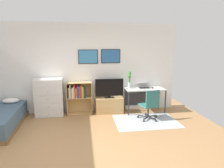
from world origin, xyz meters
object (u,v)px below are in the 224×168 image
laptop (143,86)px  office_chair (150,104)px  television (109,88)px  tv_stand (109,105)px  desk (144,92)px  dresser (49,97)px  bamboo_vase (130,80)px  computer_mouse (152,88)px  bookshelf (78,95)px

laptop → office_chair: bearing=-100.7°
television → office_chair: (1.03, -0.77, -0.31)m
tv_stand → desk: size_ratio=0.70×
dresser → bamboo_vase: bamboo_vase is taller
office_chair → television: bearing=130.9°
tv_stand → television: television is taller
desk → computer_mouse: (0.24, -0.08, 0.15)m
office_chair → laptop: 0.90m
dresser → television: size_ratio=1.29×
bookshelf → office_chair: 2.14m
bookshelf → laptop: (2.02, -0.01, 0.22)m
bamboo_vase → television: bearing=-169.2°
laptop → computer_mouse: (0.26, -0.13, -0.05)m
television → desk: 1.10m
television → tv_stand: bearing=90.0°
television → bamboo_vase: size_ratio=1.67×
computer_mouse → bamboo_vase: size_ratio=0.20×
desk → laptop: size_ratio=2.79×
dresser → laptop: dresser is taller
computer_mouse → dresser: bearing=178.7°
dresser → bamboo_vase: (2.42, 0.12, 0.44)m
desk → office_chair: office_chair is taller
bookshelf → computer_mouse: bookshelf is taller
dresser → tv_stand: size_ratio=1.32×
desk → laptop: laptop is taller
bookshelf → television: bearing=-4.2°
dresser → desk: (2.86, 0.01, 0.05)m
desk → computer_mouse: bearing=-18.0°
bookshelf → computer_mouse: size_ratio=9.23×
desk → laptop: 0.21m
laptop → bamboo_vase: bearing=164.6°
tv_stand → laptop: laptop is taller
television → desk: size_ratio=0.72×
television → bamboo_vase: bamboo_vase is taller
office_chair → computer_mouse: size_ratio=8.27×
desk → bamboo_vase: bearing=166.0°
bookshelf → tv_stand: bearing=-2.8°
desk → office_chair: (-0.07, -0.78, -0.14)m
office_chair → computer_mouse: 0.82m
computer_mouse → bamboo_vase: 0.75m
tv_stand → computer_mouse: computer_mouse is taller
office_chair → bamboo_vase: (-0.38, 0.89, 0.54)m
bookshelf → office_chair: bookshelf is taller
desk → television: bearing=-179.3°
dresser → laptop: 2.85m
tv_stand → office_chair: bearing=-37.6°
tv_stand → laptop: size_ratio=1.94×
tv_stand → television: 0.53m
bamboo_vase → office_chair: bearing=-67.1°
tv_stand → bamboo_vase: (0.65, 0.10, 0.76)m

